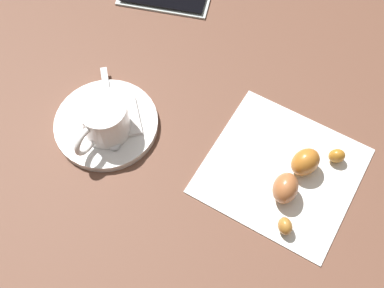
% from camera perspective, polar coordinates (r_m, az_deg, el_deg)
% --- Properties ---
extents(ground_plane, '(1.80, 1.80, 0.00)m').
position_cam_1_polar(ground_plane, '(0.66, -0.86, 0.26)').
color(ground_plane, brown).
extents(saucer, '(0.14, 0.14, 0.01)m').
position_cam_1_polar(saucer, '(0.68, -9.70, 2.25)').
color(saucer, white).
rests_on(saucer, ground).
extents(espresso_cup, '(0.06, 0.09, 0.05)m').
position_cam_1_polar(espresso_cup, '(0.64, -9.98, 2.67)').
color(espresso_cup, white).
rests_on(espresso_cup, saucer).
extents(teaspoon, '(0.09, 0.12, 0.01)m').
position_cam_1_polar(teaspoon, '(0.67, -9.19, 2.57)').
color(teaspoon, silver).
rests_on(teaspoon, saucer).
extents(sugar_packet, '(0.05, 0.06, 0.01)m').
position_cam_1_polar(sugar_packet, '(0.67, -7.05, 3.11)').
color(sugar_packet, white).
rests_on(sugar_packet, saucer).
extents(napkin, '(0.21, 0.20, 0.00)m').
position_cam_1_polar(napkin, '(0.65, 10.14, -2.96)').
color(napkin, white).
rests_on(napkin, ground).
extents(croissant, '(0.07, 0.14, 0.04)m').
position_cam_1_polar(croissant, '(0.63, 11.94, -3.69)').
color(croissant, '#B37222').
rests_on(croissant, napkin).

